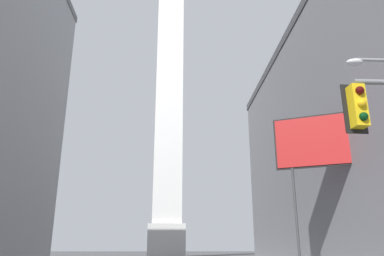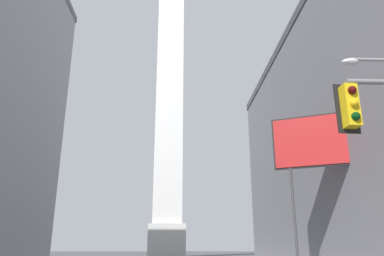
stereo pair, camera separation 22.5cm
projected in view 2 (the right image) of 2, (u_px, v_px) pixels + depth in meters
name	position (u px, v px, depth m)	size (l,w,h in m)	color
obelisk	(170.00, 100.00, 82.76)	(7.24, 7.24, 68.87)	silver
billboard_sign	(322.00, 144.00, 25.45)	(6.10, 2.92, 10.66)	#3F3F42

